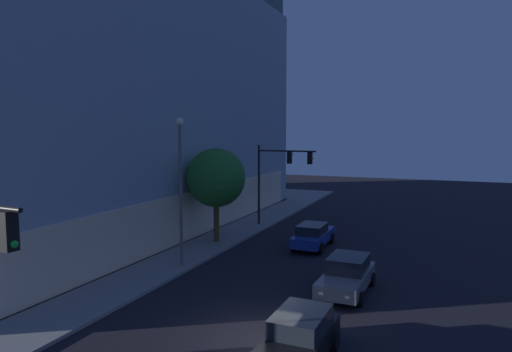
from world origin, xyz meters
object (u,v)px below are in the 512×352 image
object	(u,v)px
car_blue	(313,235)
car_grey	(347,274)
traffic_light_far_corner	(280,169)
sidewalk_tree	(216,178)
car_black	(298,338)
modern_building	(40,92)
street_lamp_sidewalk	(180,174)

from	to	relation	value
car_blue	car_grey	bearing A→B (deg)	-153.53
traffic_light_far_corner	car_grey	xyz separation A→B (m)	(-12.21, -7.64, -3.73)
sidewalk_tree	car_black	bearing A→B (deg)	-143.31
modern_building	car_black	world-z (taller)	modern_building
car_grey	car_blue	world-z (taller)	car_grey
street_lamp_sidewalk	car_black	world-z (taller)	street_lamp_sidewalk
sidewalk_tree	traffic_light_far_corner	bearing A→B (deg)	-18.90
modern_building	street_lamp_sidewalk	bearing A→B (deg)	-112.53
car_grey	car_blue	bearing A→B (deg)	26.47
sidewalk_tree	car_grey	size ratio (longest dim) A/B	1.33
traffic_light_far_corner	sidewalk_tree	world-z (taller)	traffic_light_far_corner
street_lamp_sidewalk	car_grey	distance (m)	10.00
modern_building	car_grey	size ratio (longest dim) A/B	7.87
street_lamp_sidewalk	modern_building	bearing A→B (deg)	67.47
street_lamp_sidewalk	sidewalk_tree	size ratio (longest dim) A/B	1.29
traffic_light_far_corner	car_grey	world-z (taller)	traffic_light_far_corner
modern_building	car_black	distance (m)	32.01
sidewalk_tree	car_blue	size ratio (longest dim) A/B	1.30
street_lamp_sidewalk	car_black	xyz separation A→B (m)	(-7.36, -8.88, -4.33)
street_lamp_sidewalk	car_black	distance (m)	12.32
street_lamp_sidewalk	car_grey	size ratio (longest dim) A/B	1.71
modern_building	car_grey	bearing A→B (deg)	-105.91
modern_building	traffic_light_far_corner	xyz separation A→B (m)	(4.57, -19.18, -6.00)
modern_building	street_lamp_sidewalk	size ratio (longest dim) A/B	4.60
modern_building	car_grey	distance (m)	29.54
modern_building	street_lamp_sidewalk	world-z (taller)	modern_building
car_black	car_blue	size ratio (longest dim) A/B	0.93
street_lamp_sidewalk	sidewalk_tree	xyz separation A→B (m)	(5.63, 0.80, -0.79)
traffic_light_far_corner	car_blue	bearing A→B (deg)	-140.92
street_lamp_sidewalk	car_black	size ratio (longest dim) A/B	1.81
traffic_light_far_corner	car_grey	bearing A→B (deg)	-147.97
sidewalk_tree	car_black	xyz separation A→B (m)	(-12.99, -9.68, -3.54)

